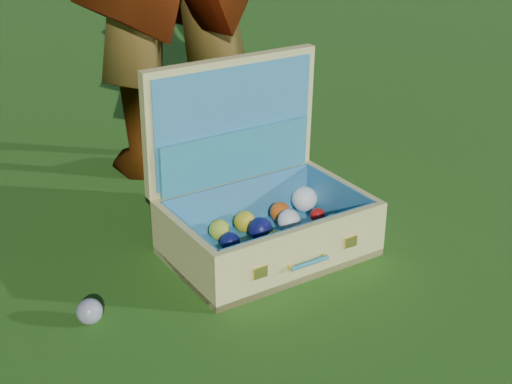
# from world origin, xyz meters

# --- Properties ---
(ground) EXTENTS (60.00, 60.00, 0.00)m
(ground) POSITION_xyz_m (0.00, 0.00, 0.00)
(ground) COLOR #215114
(ground) RESTS_ON ground
(stray_ball) EXTENTS (0.06, 0.06, 0.06)m
(stray_ball) POSITION_xyz_m (-0.42, 0.00, 0.03)
(stray_ball) COLOR teal
(stray_ball) RESTS_ON ground
(suitcase) EXTENTS (0.55, 0.42, 0.50)m
(suitcase) POSITION_xyz_m (0.10, 0.15, 0.14)
(suitcase) COLOR #D6CB73
(suitcase) RESTS_ON ground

